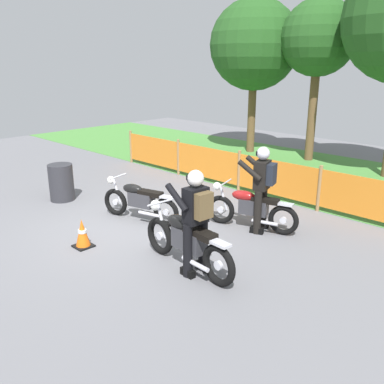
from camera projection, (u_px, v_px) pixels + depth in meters
The scene contains 12 objects.
ground at pixel (134, 226), 8.52m from camera, with size 24.00×24.00×0.02m, color slate.
grass_verge at pixel (296, 170), 12.82m from camera, with size 24.00×5.71×0.01m, color #4C8C3D.
barrier_fence at pixel (239, 170), 10.71m from camera, with size 9.08×0.08×1.05m.
tree_leftmost at pixel (255, 45), 14.36m from camera, with size 3.10×3.10×5.30m.
tree_near_left at pixel (319, 39), 13.02m from camera, with size 2.39×2.39×5.11m.
motorcycle_lead at pixel (139, 201), 8.70m from camera, with size 1.86×0.71×0.90m.
motorcycle_trailing at pixel (186, 240), 6.66m from camera, with size 2.11×0.62×1.00m.
motorcycle_third at pixel (251, 208), 8.26m from camera, with size 1.86×0.77×0.91m.
rider_trailing at pixel (196, 217), 6.35m from camera, with size 0.70×0.58×1.69m.
rider_third at pixel (262, 185), 8.01m from camera, with size 0.76×0.66×1.69m.
traffic_cone at pixel (82, 233), 7.49m from camera, with size 0.32×0.32×0.53m.
spare_drum at pixel (61, 182), 9.99m from camera, with size 0.58×0.58×0.88m, color #2D2D33.
Camera 1 is at (6.38, -4.83, 3.23)m, focal length 38.97 mm.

